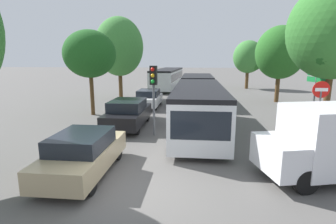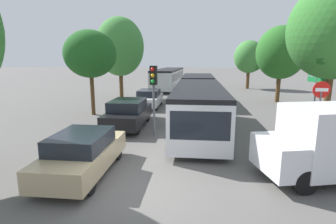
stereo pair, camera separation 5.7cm
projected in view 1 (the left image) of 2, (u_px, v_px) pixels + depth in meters
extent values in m
plane|color=#565451|center=(143.00, 188.00, 7.70)|extent=(200.00, 200.00, 0.00)
cube|color=silver|center=(199.00, 108.00, 13.44)|extent=(2.41, 8.91, 1.92)
cube|color=black|center=(199.00, 102.00, 13.37)|extent=(2.43, 8.55, 0.84)
cube|color=black|center=(199.00, 88.00, 13.23)|extent=(2.41, 8.91, 0.19)
cube|color=silver|center=(197.00, 89.00, 21.66)|extent=(2.40, 6.10, 1.92)
cube|color=black|center=(197.00, 85.00, 21.59)|extent=(2.42, 5.85, 0.84)
cube|color=black|center=(197.00, 77.00, 21.45)|extent=(2.40, 6.10, 0.19)
cylinder|color=black|center=(198.00, 95.00, 18.24)|extent=(1.77, 0.94, 1.77)
cube|color=black|center=(200.00, 126.00, 9.10)|extent=(2.10, 0.10, 1.03)
cylinder|color=black|center=(224.00, 140.00, 10.72)|extent=(0.28, 0.94, 0.94)
cylinder|color=black|center=(175.00, 138.00, 10.92)|extent=(0.28, 0.94, 0.94)
cylinder|color=black|center=(214.00, 112.00, 16.27)|extent=(0.28, 0.94, 0.94)
cylinder|color=black|center=(182.00, 111.00, 16.47)|extent=(0.28, 0.94, 0.94)
cylinder|color=black|center=(209.00, 98.00, 21.71)|extent=(0.28, 0.94, 0.94)
cylinder|color=black|center=(185.00, 98.00, 21.91)|extent=(0.28, 0.94, 0.94)
cube|color=silver|center=(168.00, 79.00, 32.73)|extent=(3.15, 11.41, 1.96)
cube|color=black|center=(168.00, 76.00, 32.65)|extent=(3.14, 10.85, 0.82)
cube|color=black|center=(168.00, 70.00, 32.51)|extent=(3.15, 11.41, 0.20)
cylinder|color=black|center=(165.00, 82.00, 36.64)|extent=(0.35, 1.00, 0.98)
cylinder|color=black|center=(179.00, 82.00, 36.31)|extent=(0.35, 1.00, 0.98)
cylinder|color=black|center=(154.00, 87.00, 29.77)|extent=(0.35, 1.00, 0.98)
cylinder|color=black|center=(172.00, 88.00, 29.44)|extent=(0.35, 1.00, 0.98)
cube|color=tan|center=(84.00, 157.00, 8.58)|extent=(1.73, 4.06, 0.66)
cube|color=black|center=(81.00, 141.00, 8.36)|extent=(1.59, 2.13, 0.50)
cylinder|color=black|center=(80.00, 150.00, 9.97)|extent=(0.21, 0.62, 0.62)
cylinder|color=black|center=(117.00, 152.00, 9.82)|extent=(0.21, 0.62, 0.62)
cylinder|color=black|center=(41.00, 182.00, 7.44)|extent=(0.21, 0.62, 0.62)
cylinder|color=black|center=(90.00, 184.00, 7.29)|extent=(0.21, 0.62, 0.62)
cube|color=black|center=(128.00, 116.00, 14.44)|extent=(1.87, 4.38, 0.71)
cube|color=black|center=(127.00, 105.00, 14.22)|extent=(1.71, 2.30, 0.54)
cylinder|color=black|center=(122.00, 115.00, 15.95)|extent=(0.23, 0.67, 0.67)
cylinder|color=black|center=(147.00, 116.00, 15.79)|extent=(0.23, 0.67, 0.67)
cylinder|color=black|center=(106.00, 127.00, 13.22)|extent=(0.23, 0.67, 0.67)
cylinder|color=black|center=(137.00, 128.00, 13.06)|extent=(0.23, 0.67, 0.67)
cube|color=white|center=(149.00, 100.00, 20.32)|extent=(1.67, 3.92, 0.63)
cube|color=black|center=(148.00, 93.00, 20.12)|extent=(1.53, 2.06, 0.48)
cylinder|color=black|center=(143.00, 101.00, 21.67)|extent=(0.21, 0.60, 0.60)
cylinder|color=black|center=(160.00, 101.00, 21.52)|extent=(0.21, 0.60, 0.60)
cylinder|color=black|center=(137.00, 106.00, 19.22)|extent=(0.21, 0.60, 0.60)
cylinder|color=black|center=(155.00, 106.00, 19.08)|extent=(0.21, 0.60, 0.60)
cube|color=silver|center=(278.00, 155.00, 7.99)|extent=(1.33, 2.06, 1.00)
cylinder|color=black|center=(306.00, 182.00, 7.33)|extent=(0.76, 0.41, 0.72)
cylinder|color=black|center=(274.00, 159.00, 8.96)|extent=(0.76, 0.41, 0.72)
cylinder|color=#56595E|center=(154.00, 101.00, 12.70)|extent=(0.12, 0.12, 3.40)
cube|color=black|center=(153.00, 75.00, 12.44)|extent=(0.35, 0.28, 0.90)
sphere|color=red|center=(152.00, 69.00, 12.24)|extent=(0.18, 0.18, 0.18)
sphere|color=#EAAD14|center=(153.00, 75.00, 12.30)|extent=(0.18, 0.18, 0.18)
sphere|color=green|center=(153.00, 81.00, 12.36)|extent=(0.18, 0.18, 0.18)
cylinder|color=#56595E|center=(318.00, 119.00, 11.11)|extent=(0.08, 0.08, 2.40)
cylinder|color=red|center=(321.00, 90.00, 10.86)|extent=(0.70, 0.03, 0.70)
cube|color=white|center=(321.00, 90.00, 10.84)|extent=(0.50, 0.04, 0.14)
cylinder|color=#56595E|center=(314.00, 95.00, 14.17)|extent=(0.10, 0.10, 3.60)
cube|color=#197A38|center=(318.00, 67.00, 13.86)|extent=(0.41, 1.37, 0.28)
cube|color=#197A38|center=(317.00, 73.00, 13.93)|extent=(0.41, 1.37, 0.28)
cube|color=#197A38|center=(316.00, 80.00, 14.00)|extent=(0.41, 1.37, 0.28)
cylinder|color=#51381E|center=(92.00, 94.00, 17.43)|extent=(0.26, 0.26, 2.87)
ellipsoid|color=#1E561E|center=(90.00, 54.00, 16.91)|extent=(3.37, 3.37, 3.07)
cylinder|color=#51381E|center=(121.00, 84.00, 24.52)|extent=(0.35, 0.35, 2.79)
ellipsoid|color=#3D7F38|center=(119.00, 47.00, 23.84)|extent=(4.37, 4.37, 5.29)
ellipsoid|color=#1E561E|center=(120.00, 56.00, 24.55)|extent=(2.62, 2.62, 2.91)
cylinder|color=#51381E|center=(326.00, 101.00, 12.92)|extent=(0.31, 0.31, 3.31)
ellipsoid|color=#33752D|center=(335.00, 30.00, 12.24)|extent=(4.32, 4.32, 4.58)
ellipsoid|color=#1E561E|center=(329.00, 45.00, 11.94)|extent=(2.59, 2.59, 2.52)
cylinder|color=#51381E|center=(277.00, 87.00, 22.61)|extent=(0.35, 0.35, 2.55)
ellipsoid|color=#286623|center=(280.00, 53.00, 22.02)|extent=(4.07, 4.07, 4.44)
ellipsoid|color=#3D7F38|center=(275.00, 61.00, 22.38)|extent=(2.44, 2.44, 2.44)
cylinder|color=#51381E|center=(247.00, 79.00, 32.67)|extent=(0.40, 0.40, 2.42)
ellipsoid|color=#3D7F38|center=(248.00, 57.00, 32.13)|extent=(3.63, 3.63, 3.96)
ellipsoid|color=#286623|center=(253.00, 62.00, 31.79)|extent=(2.18, 2.18, 2.18)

